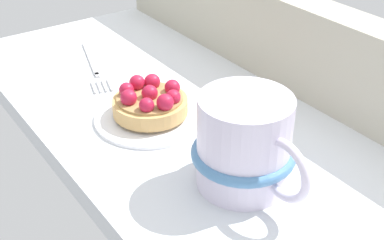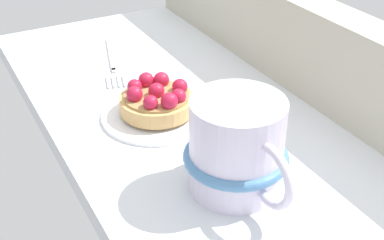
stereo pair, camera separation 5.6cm
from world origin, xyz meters
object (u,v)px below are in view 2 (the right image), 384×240
(raspberry_tart, at_px, (157,99))
(coffee_mug, at_px, (237,148))
(dessert_fork, at_px, (112,61))
(dessert_plate, at_px, (157,113))

(raspberry_tart, xyz_separation_m, coffee_mug, (0.16, 0.01, 0.02))
(coffee_mug, distance_m, dessert_fork, 0.33)
(dessert_plate, height_order, raspberry_tart, raspberry_tart)
(dessert_plate, xyz_separation_m, coffee_mug, (0.16, 0.01, 0.04))
(raspberry_tart, distance_m, dessert_fork, 0.17)
(raspberry_tart, bearing_deg, coffee_mug, 3.60)
(dessert_plate, height_order, dessert_fork, dessert_plate)
(dessert_plate, relative_size, dessert_fork, 0.81)
(dessert_plate, height_order, coffee_mug, coffee_mug)
(dessert_plate, bearing_deg, dessert_fork, 177.76)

